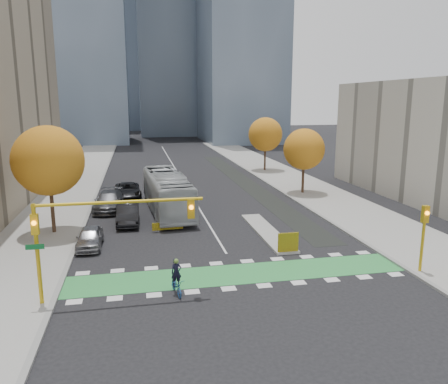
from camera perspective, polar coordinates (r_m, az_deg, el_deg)
name	(u,v)px	position (r m, az deg, el deg)	size (l,w,h in m)	color
ground	(245,284)	(24.74, 2.74, -11.94)	(300.00, 300.00, 0.00)	black
sidewalk_west	(53,209)	(43.80, -21.49, -2.04)	(7.00, 120.00, 0.15)	gray
sidewalk_east	(323,196)	(47.14, 12.78, -0.56)	(7.00, 120.00, 0.15)	gray
curb_west	(91,207)	(43.31, -16.93, -1.87)	(0.30, 120.00, 0.16)	gray
curb_east	(291,198)	(45.83, 8.78, -0.75)	(0.30, 120.00, 0.16)	gray
bike_crossing	(239,274)	(26.08, 1.92, -10.63)	(20.00, 3.00, 0.01)	#2E8D41
centre_line	(177,171)	(62.98, -6.17, 2.70)	(0.15, 70.00, 0.01)	silver
bike_lane_paint	(245,182)	(54.48, 2.70, 1.31)	(2.50, 50.00, 0.01)	black
median_island	(267,232)	(33.87, 5.60, -5.18)	(1.60, 10.00, 0.16)	gray
hazard_board	(288,242)	(29.32, 8.38, -6.51)	(1.40, 0.12, 1.30)	yellow
tower_ne	(241,14)	(111.76, 2.18, 22.19)	(18.00, 24.00, 60.00)	#47566B
tower_far	(135,11)	(164.70, -11.53, 22.16)	(26.00, 26.00, 80.00)	#47566B
tree_west	(48,161)	(34.80, -21.95, 3.81)	(5.20, 5.20, 8.22)	#332114
tree_east_near	(304,149)	(47.61, 10.41, 5.51)	(4.40, 4.40, 7.08)	#332114
tree_east_far	(265,134)	(62.79, 5.42, 7.50)	(4.80, 4.80, 7.65)	#332114
traffic_signal_west	(91,225)	(22.35, -16.99, -4.10)	(8.53, 0.56, 5.20)	#BF9914
traffic_signal_east	(424,229)	(27.77, 24.65, -4.38)	(0.35, 0.43, 4.10)	#BF9914
cyclist	(177,282)	(23.45, -6.22, -11.65)	(0.89, 1.78, 1.96)	navy
bus	(167,192)	(39.95, -7.43, -0.02)	(3.05, 13.03, 3.63)	#ACB2B4
parked_car_a	(90,237)	(31.70, -17.12, -5.69)	(1.67, 4.14, 1.41)	gray
parked_car_b	(128,214)	(36.80, -12.46, -2.82)	(1.74, 5.00, 1.65)	black
parked_car_c	(109,201)	(41.73, -14.84, -1.16)	(2.39, 5.88, 1.71)	#47484C
parked_car_d	(128,191)	(46.57, -12.45, 0.19)	(2.56, 5.56, 1.54)	black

